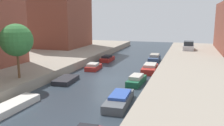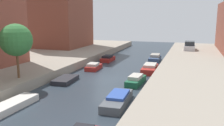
{
  "view_description": "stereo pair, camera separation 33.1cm",
  "coord_description": "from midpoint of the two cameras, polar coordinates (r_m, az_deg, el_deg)",
  "views": [
    {
      "loc": [
        8.14,
        -23.18,
        6.51
      ],
      "look_at": [
        -0.65,
        4.17,
        1.01
      ],
      "focal_mm": 38.16,
      "sensor_mm": 36.0,
      "label": 1
    },
    {
      "loc": [
        8.45,
        -23.08,
        6.51
      ],
      "look_at": [
        -0.65,
        4.17,
        1.01
      ],
      "focal_mm": 38.16,
      "sensor_mm": 36.0,
      "label": 2
    }
  ],
  "objects": [
    {
      "name": "moored_boat_right_5",
      "position": [
        36.62,
        9.88,
        1.15
      ],
      "size": [
        1.56,
        4.08,
        1.07
      ],
      "color": "#33476B",
      "rests_on": "ground_plane"
    },
    {
      "name": "moored_boat_right_2",
      "position": [
        18.3,
        1.22,
        -8.8
      ],
      "size": [
        1.76,
        4.62,
        0.82
      ],
      "color": "#4C5156",
      "rests_on": "ground_plane"
    },
    {
      "name": "ground_plane",
      "position": [
        25.42,
        -1.87,
        -4.01
      ],
      "size": [
        84.0,
        84.0,
        0.0
      ],
      "primitive_type": "plane",
      "color": "#28333D"
    },
    {
      "name": "moored_boat_right_3",
      "position": [
        23.79,
        5.48,
        -4.11
      ],
      "size": [
        1.43,
        3.66,
        0.94
      ],
      "color": "#195638",
      "rests_on": "ground_plane"
    },
    {
      "name": "moored_boat_left_3",
      "position": [
        30.29,
        -4.78,
        -0.92
      ],
      "size": [
        1.61,
        3.09,
        0.86
      ],
      "color": "maroon",
      "rests_on": "ground_plane"
    },
    {
      "name": "moored_boat_left_2",
      "position": [
        24.88,
        -11.37,
        -4.01
      ],
      "size": [
        1.91,
        3.35,
        0.45
      ],
      "color": "#232328",
      "rests_on": "ground_plane"
    },
    {
      "name": "street_tree_2",
      "position": [
        23.25,
        -22.28,
        5.08
      ],
      "size": [
        2.95,
        2.95,
        4.99
      ],
      "color": "brown",
      "rests_on": "quay_left"
    },
    {
      "name": "moored_boat_left_1",
      "position": [
        18.92,
        -22.96,
        -9.36
      ],
      "size": [
        1.5,
        4.39,
        0.51
      ],
      "color": "beige",
      "rests_on": "ground_plane"
    },
    {
      "name": "parked_car",
      "position": [
        43.57,
        17.66,
        3.88
      ],
      "size": [
        1.82,
        4.36,
        1.51
      ],
      "color": "#B7B7BC",
      "rests_on": "quay_right"
    },
    {
      "name": "moored_boat_right_4",
      "position": [
        29.26,
        8.73,
        -1.3
      ],
      "size": [
        1.73,
        4.38,
        0.98
      ],
      "color": "maroon",
      "rests_on": "ground_plane"
    },
    {
      "name": "moored_boat_left_4",
      "position": [
        36.02,
        -1.42,
        1.04
      ],
      "size": [
        1.39,
        3.23,
        0.91
      ],
      "color": "maroon",
      "rests_on": "ground_plane"
    }
  ]
}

